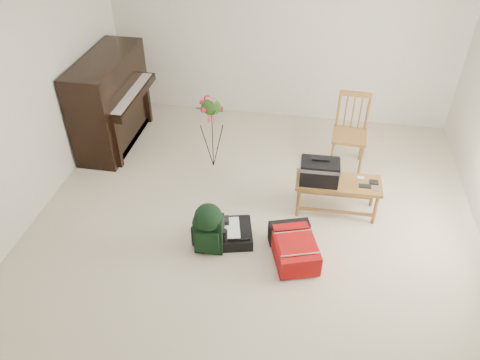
% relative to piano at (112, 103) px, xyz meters
% --- Properties ---
extents(floor, '(5.00, 5.50, 0.01)m').
position_rel_piano_xyz_m(floor, '(2.19, -1.60, -0.60)').
color(floor, '#C4B49D').
rests_on(floor, ground).
extents(ceiling, '(5.00, 5.50, 0.01)m').
position_rel_piano_xyz_m(ceiling, '(2.19, -1.60, 1.90)').
color(ceiling, white).
rests_on(ceiling, wall_back).
extents(wall_back, '(5.00, 0.04, 2.50)m').
position_rel_piano_xyz_m(wall_back, '(2.19, 1.15, 0.65)').
color(wall_back, silver).
rests_on(wall_back, floor).
extents(wall_left, '(0.04, 5.50, 2.50)m').
position_rel_piano_xyz_m(wall_left, '(-0.31, -1.60, 0.65)').
color(wall_left, silver).
rests_on(wall_left, floor).
extents(piano, '(0.71, 1.50, 1.25)m').
position_rel_piano_xyz_m(piano, '(0.00, 0.00, 0.00)').
color(piano, black).
rests_on(piano, floor).
extents(bench, '(0.97, 0.41, 0.74)m').
position_rel_piano_xyz_m(bench, '(2.94, -1.04, -0.08)').
color(bench, '#976431').
rests_on(bench, floor).
extents(dining_chair, '(0.45, 0.45, 0.99)m').
position_rel_piano_xyz_m(dining_chair, '(3.22, -0.03, -0.12)').
color(dining_chair, '#976431').
rests_on(dining_chair, floor).
extents(red_suitcase, '(0.59, 0.73, 0.27)m').
position_rel_piano_xyz_m(red_suitcase, '(2.68, -1.81, -0.46)').
color(red_suitcase, red).
rests_on(red_suitcase, floor).
extents(black_duffel, '(0.64, 0.56, 0.23)m').
position_rel_piano_xyz_m(black_duffel, '(1.93, -1.70, -0.52)').
color(black_duffel, black).
rests_on(black_duffel, floor).
extents(green_backpack, '(0.31, 0.29, 0.60)m').
position_rel_piano_xyz_m(green_backpack, '(1.79, -1.88, -0.27)').
color(green_backpack, black).
rests_on(green_backpack, floor).
extents(flower_stand, '(0.40, 0.40, 1.03)m').
position_rel_piano_xyz_m(flower_stand, '(1.49, -0.38, -0.10)').
color(flower_stand, black).
rests_on(flower_stand, floor).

